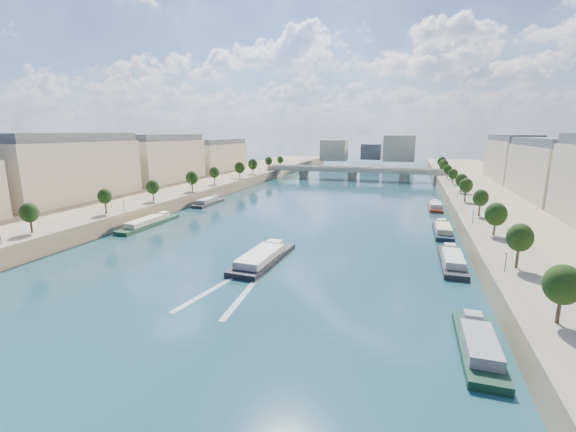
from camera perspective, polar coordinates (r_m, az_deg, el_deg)
The scene contains 16 objects.
ground at distance 138.13m, azimuth 2.53°, elevation -0.23°, with size 700.00×700.00×0.00m, color #0C2D37.
quay_left at distance 170.65m, azimuth -21.52°, elevation 2.20°, with size 44.00×520.00×5.00m, color #9E8460.
quay_right at distance 138.26m, azimuth 32.74°, elevation -1.15°, with size 44.00×520.00×5.00m, color #9E8460.
pave_left at distance 161.28m, azimuth -17.43°, elevation 2.87°, with size 14.00×520.00×0.10m, color gray.
pave_right at distance 134.49m, azimuth 26.71°, elevation 0.29°, with size 14.00×520.00×0.10m, color gray.
trees_left at distance 161.03m, azimuth -16.56°, elevation 4.86°, with size 4.80×268.80×8.26m.
trees_right at distance 143.05m, azimuth 25.53°, elevation 3.27°, with size 4.80×268.80×8.26m.
lamps_left at distance 150.24m, azimuth -18.25°, elevation 3.21°, with size 0.36×200.36×4.28m.
lamps_right at distance 138.22m, azimuth 24.67°, elevation 1.94°, with size 0.36×200.36×4.28m.
buildings_left at distance 186.44m, azimuth -22.69°, elevation 7.23°, with size 16.00×226.00×23.20m.
skyline at distance 351.52m, azimuth 12.54°, elevation 9.58°, with size 79.00×42.00×22.00m.
bridge at distance 250.34m, azimuth 9.53°, elevation 6.48°, with size 112.00×12.00×8.15m.
tour_barge at distance 91.77m, azimuth -3.73°, elevation -6.23°, with size 8.31×25.54×3.60m.
wake at distance 77.81m, azimuth -8.24°, elevation -10.54°, with size 10.76×26.01×0.04m.
moored_barges_left at distance 111.63m, azimuth -29.55°, elevation -4.50°, with size 5.00×154.07×3.60m.
moored_barges_right at distance 92.66m, azimuth 23.41°, elevation -7.12°, with size 5.00×158.92×3.60m.
Camera 1 is at (34.75, -30.24, 30.18)m, focal length 24.00 mm.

